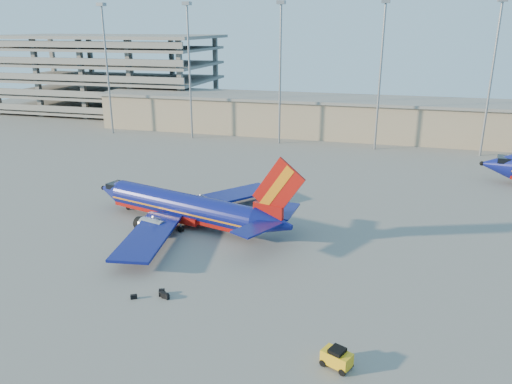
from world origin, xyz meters
TOP-DOWN VIEW (x-y plane):
  - ground at (0.00, 0.00)m, footprint 220.00×220.00m
  - terminal_building at (10.00, 58.00)m, footprint 122.00×16.00m
  - parking_garage at (-62.00, 74.05)m, footprint 62.00×32.00m
  - light_mast_row at (5.00, 46.00)m, footprint 101.60×1.60m
  - aircraft_main at (-5.73, -1.87)m, footprint 30.62×29.05m
  - baggage_tug at (15.67, -24.78)m, footprint 2.54×2.10m
  - luggage_pile at (-1.46, -19.11)m, footprint 3.59×2.01m

SIDE VIEW (x-z plane):
  - ground at x=0.00m, z-range 0.00..0.00m
  - luggage_pile at x=-1.46m, z-range -0.04..0.50m
  - baggage_tug at x=15.67m, z-range 0.03..1.61m
  - aircraft_main at x=-5.73m, z-range -3.04..7.56m
  - terminal_building at x=10.00m, z-range 0.07..8.57m
  - parking_garage at x=-62.00m, z-range 1.03..22.43m
  - light_mast_row at x=5.00m, z-range 3.23..31.88m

